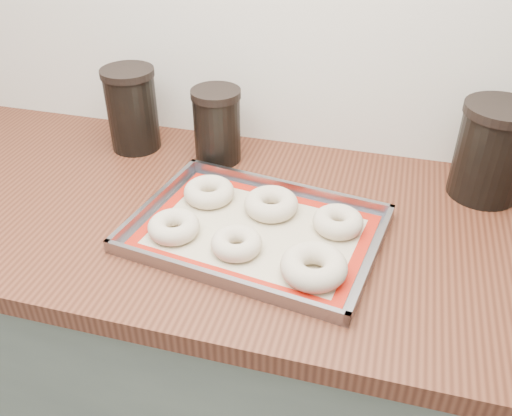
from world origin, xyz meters
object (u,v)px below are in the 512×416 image
(baking_tray, at_px, (256,231))
(canister_left, at_px, (132,109))
(bagel_front_mid, at_px, (236,243))
(canister_mid, at_px, (217,125))
(canister_right, at_px, (492,151))
(bagel_front_left, at_px, (174,227))
(bagel_back_right, at_px, (338,222))
(bagel_front_right, at_px, (314,267))
(bagel_back_left, at_px, (209,192))
(bagel_back_mid, at_px, (271,204))

(baking_tray, relative_size, canister_left, 2.56)
(bagel_front_mid, xyz_separation_m, canister_mid, (-0.14, 0.32, 0.07))
(bagel_front_mid, xyz_separation_m, canister_right, (0.45, 0.33, 0.08))
(canister_left, xyz_separation_m, canister_right, (0.80, -0.00, 0.00))
(bagel_front_left, xyz_separation_m, bagel_back_right, (0.30, 0.10, 0.00))
(bagel_front_left, height_order, bagel_front_mid, bagel_front_left)
(bagel_front_right, bearing_deg, baking_tray, 143.43)
(bagel_front_right, xyz_separation_m, canister_left, (-0.50, 0.36, 0.07))
(bagel_back_right, bearing_deg, baking_tray, -162.04)
(baking_tray, height_order, bagel_back_left, bagel_back_left)
(bagel_back_left, bearing_deg, canister_left, 144.14)
(bagel_back_right, bearing_deg, bagel_back_left, 172.66)
(bagel_front_left, height_order, bagel_back_left, bagel_back_left)
(bagel_front_mid, relative_size, canister_left, 0.48)
(bagel_front_right, bearing_deg, bagel_back_left, 144.67)
(bagel_front_right, xyz_separation_m, bagel_back_right, (0.02, 0.14, -0.00))
(canister_left, bearing_deg, baking_tray, -35.26)
(bagel_back_left, distance_m, bagel_back_mid, 0.14)
(canister_mid, bearing_deg, canister_left, 178.24)
(bagel_front_left, bearing_deg, bagel_back_right, 18.01)
(bagel_back_right, height_order, canister_mid, canister_mid)
(bagel_front_left, bearing_deg, canister_mid, 92.73)
(baking_tray, bearing_deg, bagel_back_right, 17.96)
(bagel_front_left, height_order, canister_left, canister_left)
(baking_tray, xyz_separation_m, bagel_front_right, (0.13, -0.10, 0.02))
(bagel_front_mid, bearing_deg, canister_right, 36.47)
(baking_tray, distance_m, bagel_back_mid, 0.08)
(bagel_back_left, bearing_deg, bagel_front_mid, -54.73)
(baking_tray, xyz_separation_m, bagel_back_right, (0.15, 0.05, 0.02))
(canister_left, relative_size, canister_mid, 1.14)
(canister_mid, height_order, canister_right, canister_right)
(bagel_front_mid, bearing_deg, bagel_back_right, 33.81)
(baking_tray, relative_size, bagel_back_mid, 4.66)
(bagel_front_mid, height_order, bagel_back_right, bagel_back_right)
(canister_left, bearing_deg, bagel_front_left, -54.03)
(bagel_back_right, relative_size, canister_left, 0.49)
(bagel_front_right, distance_m, canister_right, 0.47)
(bagel_back_right, height_order, canister_left, canister_left)
(canister_left, distance_m, canister_mid, 0.21)
(bagel_front_mid, xyz_separation_m, bagel_back_left, (-0.10, 0.15, 0.00))
(bagel_back_left, bearing_deg, bagel_front_right, -35.33)
(bagel_front_mid, height_order, canister_mid, canister_mid)
(bagel_back_left, bearing_deg, baking_tray, -34.01)
(bagel_back_mid, height_order, canister_left, canister_left)
(bagel_back_right, height_order, canister_right, canister_right)
(bagel_front_mid, bearing_deg, canister_mid, 113.91)
(canister_left, bearing_deg, bagel_back_left, -35.86)
(bagel_back_mid, relative_size, canister_right, 0.54)
(bagel_back_mid, height_order, bagel_back_right, bagel_back_mid)
(baking_tray, height_order, bagel_back_right, bagel_back_right)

